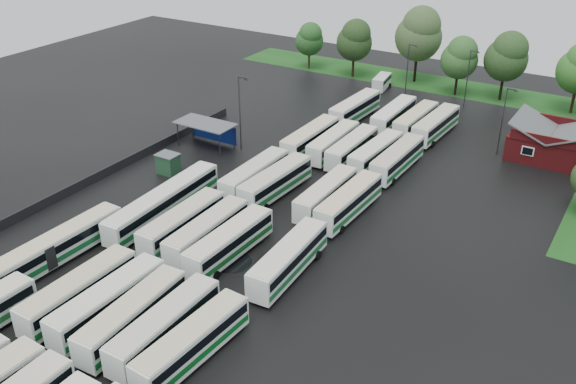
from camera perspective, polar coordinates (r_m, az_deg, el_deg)
The scene contains 42 objects.
ground at distance 65.58m, azimuth -7.03°, elevation -5.67°, with size 160.00×160.00×0.00m, color black.
brick_building at distance 92.13m, azimuth 22.28°, elevation 3.91°, with size 10.07×8.60×5.39m.
wash_shed at distance 89.12m, azimuth -7.21°, elevation 5.85°, with size 8.20×4.20×3.58m.
utility_hut at distance 82.65m, azimuth -10.61°, elevation 2.51°, with size 2.70×2.20×2.62m.
grass_strip_north at distance 117.56m, azimuth 13.77°, elevation 9.16°, with size 80.00×10.00×0.01m, color #144512.
west_fence at distance 83.97m, azimuth -15.70°, elevation 1.79°, with size 0.10×50.00×1.20m, color #2D2D30.
bus_r1c0 at distance 60.09m, azimuth -18.09°, elevation -8.39°, with size 2.62×11.90×3.31m.
bus_r1c1 at distance 58.14m, azimuth -15.68°, elevation -9.34°, with size 2.71×11.89×3.30m.
bus_r1c2 at distance 56.10m, azimuth -13.65°, elevation -10.63°, with size 3.00×11.77×3.25m.
bus_r1c3 at distance 54.49m, azimuth -10.89°, elevation -11.59°, with size 2.58×11.73×3.26m.
bus_r1c4 at distance 52.58m, azimuth -8.50°, elevation -13.09°, with size 3.03×11.62×3.20m.
bus_r2c0 at distance 68.13m, azimuth -9.36°, elevation -2.70°, with size 2.59×11.71×3.25m.
bus_r2c1 at distance 66.25m, azimuth -7.19°, elevation -3.50°, with size 2.57×11.55×3.21m.
bus_r2c2 at distance 64.22m, azimuth -5.23°, elevation -4.46°, with size 2.77×11.74×3.25m.
bus_r2c4 at distance 61.40m, azimuth 0.06°, elevation -5.96°, with size 3.09×11.96×3.30m.
bus_r3c0 at distance 77.30m, azimuth -2.97°, elevation 1.52°, with size 2.53×11.71×3.26m.
bus_r3c1 at distance 75.60m, azimuth -1.11°, elevation 0.95°, with size 3.08×11.97×3.30m.
bus_r3c3 at distance 73.06m, azimuth 3.39°, elevation -0.19°, with size 2.46×11.29×3.14m.
bus_r3c4 at distance 71.55m, azimuth 5.43°, elevation -0.86°, with size 2.79×11.72×3.24m.
bus_r4c0 at distance 87.54m, azimuth 2.02°, elevation 4.81°, with size 2.61×11.89×3.30m.
bus_r4c1 at distance 86.55m, azimuth 4.03°, elevation 4.41°, with size 2.58×11.27×3.13m.
bus_r4c2 at distance 85.12m, azimuth 5.71°, elevation 3.93°, with size 2.44×11.29×3.14m.
bus_r4c3 at distance 83.97m, azimuth 7.81°, elevation 3.46°, with size 2.91×11.32×3.12m.
bus_r4c4 at distance 82.57m, azimuth 9.70°, elevation 2.92°, with size 2.70×11.67×3.24m.
bus_r5c0 at distance 98.88m, azimuth 5.99°, elevation 7.42°, with size 3.01×11.95×3.30m.
bus_r5c2 at distance 96.87m, azimuth 9.37°, elevation 6.75°, with size 2.58×11.73×3.26m.
bus_r5c3 at distance 95.73m, azimuth 11.28°, elevation 6.28°, with size 2.75×11.35×3.14m.
bus_r5c4 at distance 94.41m, azimuth 13.00°, elevation 5.84°, with size 3.03×11.88×3.28m.
artic_bus_west_b at distance 72.48m, azimuth -11.00°, elevation -0.89°, with size 3.09×17.37×3.21m.
artic_bus_west_c at distance 66.90m, azimuth -20.39°, elevation -4.91°, with size 2.77×16.86×3.12m.
minibus at distance 113.33m, azimuth 8.32°, elevation 9.67°, with size 2.71×5.58×2.34m.
tree_north_0 at distance 122.71m, azimuth 1.94°, elevation 13.46°, with size 5.32×5.32×8.82m.
tree_north_1 at distance 117.90m, azimuth 5.97°, elevation 13.32°, with size 6.41×6.41×10.61m.
tree_north_2 at distance 116.24m, azimuth 11.60°, elevation 13.65°, with size 8.14×8.14×13.48m.
tree_north_3 at distance 111.22m, azimuth 15.06°, elevation 11.49°, with size 6.12×6.12×10.14m.
tree_north_4 at distance 110.67m, azimuth 18.92°, elevation 11.36°, with size 6.97×6.97×11.54m.
lamp_post_ne at distance 89.65m, azimuth 18.63°, elevation 6.38°, with size 1.43×0.28×9.31m.
lamp_post_nw at distance 86.41m, azimuth -4.24°, elevation 7.47°, with size 1.61×0.31×10.45m.
lamp_post_back_w at distance 106.73m, azimuth 10.62°, elevation 10.73°, with size 1.46×0.28×9.50m.
lamp_post_back_e at distance 106.01m, azimuth 15.76°, elevation 10.00°, with size 1.44×0.28×9.34m.
puddle_2 at distance 67.99m, azimuth -10.72°, elevation -4.66°, with size 6.47×6.47×0.01m, color black.
puddle_3 at distance 64.45m, azimuth -5.03°, elevation -6.21°, with size 4.10×4.10×0.01m, color black.
Camera 1 is at (35.21, -42.12, 35.86)m, focal length 40.00 mm.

